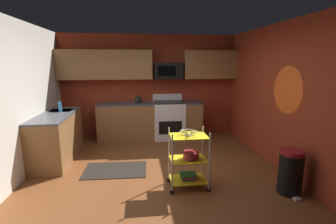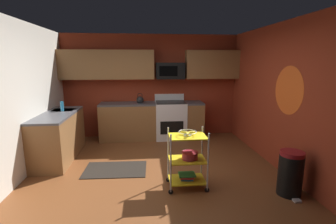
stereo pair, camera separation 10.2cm
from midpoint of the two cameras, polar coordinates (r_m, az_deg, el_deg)
floor at (r=4.42m, az=-3.21°, el=-14.46°), size 4.40×4.80×0.04m
wall_back at (r=6.44m, az=-4.81°, el=5.93°), size 4.52×0.06×2.60m
wall_left at (r=4.48m, az=-33.20°, el=1.73°), size 0.06×4.80×2.60m
wall_right at (r=4.72m, az=24.73°, el=2.95°), size 0.06×4.80×2.60m
wall_flower_decal at (r=4.60m, az=25.22°, el=4.60°), size 0.00×0.81×0.81m
counter_run at (r=5.83m, az=-11.88°, el=-3.20°), size 3.48×2.27×0.92m
oven_range at (r=6.29m, az=-0.30°, el=-1.76°), size 0.76×0.65×1.10m
upper_cabinets at (r=6.21m, az=-5.80°, el=10.80°), size 4.40×0.33×0.70m
microwave at (r=6.23m, az=-0.43°, el=9.48°), size 0.70×0.39×0.40m
rolling_cart at (r=3.86m, az=3.92°, el=-10.81°), size 0.62×0.41×0.91m
fruit_bowl at (r=3.72m, az=4.01°, el=-4.76°), size 0.27×0.27×0.07m
mixing_bowl_large at (r=3.84m, az=4.52°, el=-9.86°), size 0.25×0.25×0.11m
book_stack at (r=3.97m, az=3.86°, el=-14.49°), size 0.25×0.19×0.09m
kettle at (r=6.14m, az=-7.34°, el=2.76°), size 0.21×0.18×0.26m
dish_soap_bottle at (r=5.49m, az=-24.10°, el=1.09°), size 0.06×0.06×0.20m
trash_can at (r=4.12m, az=25.73°, el=-12.35°), size 0.34×0.42×0.66m
floor_rug at (r=4.68m, az=-12.67°, el=-12.90°), size 1.12×0.74×0.01m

